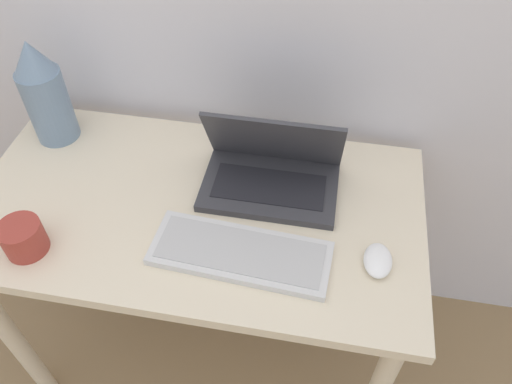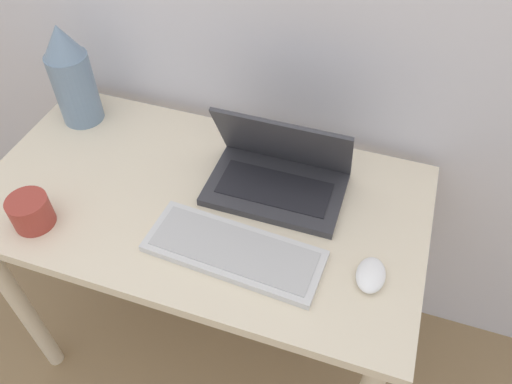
% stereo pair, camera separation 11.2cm
% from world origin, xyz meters
% --- Properties ---
extents(desk, '(1.12, 0.61, 0.76)m').
position_xyz_m(desk, '(0.00, 0.30, 0.64)').
color(desk, beige).
rests_on(desk, ground_plane).
extents(laptop, '(0.34, 0.22, 0.21)m').
position_xyz_m(laptop, '(0.17, 0.41, 0.80)').
color(laptop, '#333338').
rests_on(laptop, desk).
extents(keyboard, '(0.41, 0.17, 0.02)m').
position_xyz_m(keyboard, '(0.14, 0.17, 0.77)').
color(keyboard, silver).
rests_on(keyboard, desk).
extents(mouse, '(0.06, 0.09, 0.03)m').
position_xyz_m(mouse, '(0.44, 0.20, 0.77)').
color(mouse, white).
rests_on(mouse, desk).
extents(vase, '(0.11, 0.11, 0.29)m').
position_xyz_m(vase, '(-0.44, 0.49, 0.90)').
color(vase, slate).
rests_on(vase, desk).
extents(mug, '(0.10, 0.10, 0.08)m').
position_xyz_m(mug, '(-0.34, 0.11, 0.79)').
color(mug, '#9E382D').
rests_on(mug, desk).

